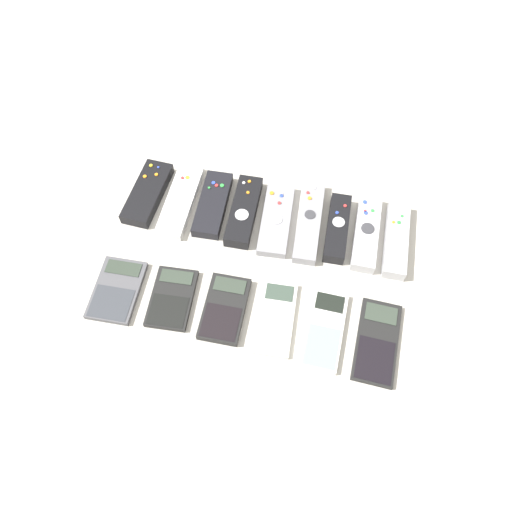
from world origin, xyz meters
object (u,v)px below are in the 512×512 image
Objects in this scene: remote_7 at (366,232)px; remote_2 at (213,204)px; calculator_3 at (276,318)px; calculator_5 at (377,342)px; remote_8 at (396,239)px; remote_0 at (148,193)px; calculator_0 at (117,290)px; remote_6 at (337,228)px; calculator_1 at (172,298)px; remote_1 at (180,200)px; calculator_4 at (325,330)px; calculator_2 at (225,308)px; remote_5 at (309,221)px; remote_3 at (244,211)px; remote_4 at (276,219)px.

remote_2 is at bearing 179.28° from remote_7.
calculator_3 and calculator_5 have the same top height.
remote_8 is 1.07× the size of calculator_5.
calculator_0 is (0.01, -0.23, -0.01)m from remote_0.
remote_6 reaches higher than calculator_1.
remote_8 is at bearing -4.88° from remote_7.
calculator_1 is at bearing -77.71° from remote_1.
calculator_4 is at bearing -179.39° from calculator_5.
remote_0 is 0.32m from calculator_2.
remote_0 reaches higher than calculator_0.
remote_5 reaches higher than calculator_5.
calculator_5 is (0.51, -0.23, -0.01)m from remote_0.
remote_6 reaches higher than calculator_0.
calculator_3 is at bearing -31.52° from remote_0.
remote_6 is 0.88× the size of remote_7.
calculator_5 is at bearing -79.36° from remote_7.
remote_5 is at bearing 107.41° from calculator_4.
remote_2 is at bearing 177.57° from remote_5.
remote_0 reaches higher than remote_1.
calculator_4 reaches higher than calculator_1.
remote_2 is at bearing 178.30° from remote_8.
remote_0 is 1.04× the size of remote_6.
remote_0 is 0.21m from remote_3.
remote_1 is at bearing 73.48° from calculator_0.
remote_2 reaches higher than remote_1.
remote_5 is 1.27× the size of remote_6.
remote_5 reaches higher than calculator_4.
remote_0 reaches higher than calculator_4.
remote_1 is at bearing 179.18° from remote_2.
remote_8 is (0.06, -0.00, 0.00)m from remote_7.
remote_4 is 1.01× the size of remote_7.
remote_7 is at bearing -2.95° from remote_2.
remote_0 is at bearing 157.89° from calculator_5.
calculator_4 is at bearing -103.29° from remote_7.
remote_2 is at bearing 173.97° from remote_3.
remote_8 is at bearing 24.44° from calculator_1.
calculator_2 is at bearing -0.86° from calculator_0.
remote_0 is 0.41m from remote_6.
remote_7 is at bearing 174.79° from remote_8.
remote_7 is (0.26, 0.00, -0.00)m from remote_3.
remote_1 is at bearing 98.68° from calculator_1.
remote_7 is at bearing 41.83° from calculator_2.
calculator_0 is at bearing -121.73° from remote_2.
remote_3 is 0.30m from calculator_4.
remote_5 is (0.28, 0.00, 0.00)m from remote_1.
calculator_0 is 0.84× the size of calculator_5.
calculator_4 is (0.42, -0.23, -0.01)m from remote_0.
remote_0 is 0.56m from calculator_5.
remote_5 is at bearing 32.53° from calculator_0.
calculator_2 is (0.01, -0.22, -0.01)m from remote_3.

